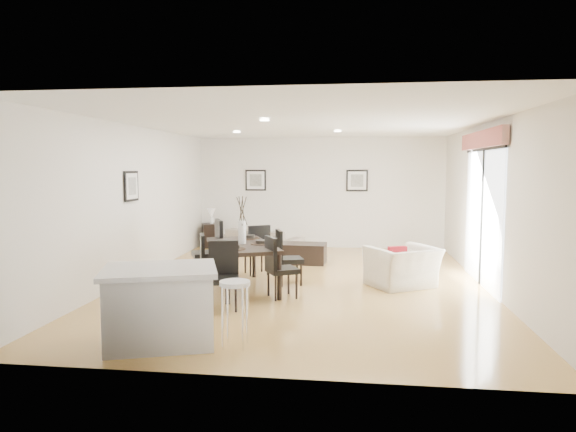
# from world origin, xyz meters

# --- Properties ---
(ground) EXTENTS (8.00, 8.00, 0.00)m
(ground) POSITION_xyz_m (0.00, 0.00, 0.00)
(ground) COLOR tan
(ground) RESTS_ON ground
(wall_back) EXTENTS (6.00, 0.04, 2.70)m
(wall_back) POSITION_xyz_m (0.00, 4.00, 1.35)
(wall_back) COLOR silver
(wall_back) RESTS_ON ground
(wall_front) EXTENTS (6.00, 0.04, 2.70)m
(wall_front) POSITION_xyz_m (0.00, -4.00, 1.35)
(wall_front) COLOR silver
(wall_front) RESTS_ON ground
(wall_left) EXTENTS (0.04, 8.00, 2.70)m
(wall_left) POSITION_xyz_m (-3.00, 0.00, 1.35)
(wall_left) COLOR silver
(wall_left) RESTS_ON ground
(wall_right) EXTENTS (0.04, 8.00, 2.70)m
(wall_right) POSITION_xyz_m (3.00, 0.00, 1.35)
(wall_right) COLOR silver
(wall_right) RESTS_ON ground
(ceiling) EXTENTS (6.00, 8.00, 0.02)m
(ceiling) POSITION_xyz_m (0.00, 0.00, 2.70)
(ceiling) COLOR white
(ceiling) RESTS_ON wall_back
(sofa) EXTENTS (2.06, 1.36, 0.56)m
(sofa) POSITION_xyz_m (-1.29, 2.94, 0.28)
(sofa) COLOR gray
(sofa) RESTS_ON ground
(armchair) EXTENTS (1.34, 1.30, 0.67)m
(armchair) POSITION_xyz_m (1.64, -0.07, 0.33)
(armchair) COLOR beige
(armchair) RESTS_ON ground
(dining_table) EXTENTS (1.55, 2.00, 0.75)m
(dining_table) POSITION_xyz_m (-0.95, -0.58, 0.67)
(dining_table) COLOR black
(dining_table) RESTS_ON ground
(dining_chair_wnear) EXTENTS (0.54, 0.54, 0.94)m
(dining_chair_wnear) POSITION_xyz_m (-1.59, -1.00, 0.52)
(dining_chair_wnear) COLOR black
(dining_chair_wnear) RESTS_ON ground
(dining_chair_wfar) EXTENTS (0.64, 0.64, 1.07)m
(dining_chair_wfar) POSITION_xyz_m (-1.58, -0.09, 0.60)
(dining_chair_wfar) COLOR black
(dining_chair_wfar) RESTS_ON ground
(dining_chair_enear) EXTENTS (0.57, 0.57, 0.94)m
(dining_chair_enear) POSITION_xyz_m (-0.30, -1.06, 0.52)
(dining_chair_enear) COLOR black
(dining_chair_enear) RESTS_ON ground
(dining_chair_efar) EXTENTS (0.53, 0.53, 0.93)m
(dining_chair_efar) POSITION_xyz_m (-0.31, -0.15, 0.52)
(dining_chair_efar) COLOR black
(dining_chair_efar) RESTS_ON ground
(dining_chair_head) EXTENTS (0.51, 0.51, 0.94)m
(dining_chair_head) POSITION_xyz_m (-0.97, -1.69, 0.52)
(dining_chair_head) COLOR black
(dining_chair_head) RESTS_ON ground
(dining_chair_foot) EXTENTS (0.57, 0.57, 0.93)m
(dining_chair_foot) POSITION_xyz_m (-0.91, 0.55, 0.52)
(dining_chair_foot) COLOR black
(dining_chair_foot) RESTS_ON ground
(vase) EXTENTS (1.00, 1.52, 0.77)m
(vase) POSITION_xyz_m (-0.95, -0.58, 1.06)
(vase) COLOR white
(vase) RESTS_ON dining_table
(coffee_table) EXTENTS (1.05, 0.67, 0.41)m
(coffee_table) POSITION_xyz_m (-0.24, 1.82, 0.20)
(coffee_table) COLOR black
(coffee_table) RESTS_ON ground
(side_table) EXTENTS (0.58, 0.58, 0.59)m
(side_table) POSITION_xyz_m (-2.66, 3.66, 0.29)
(side_table) COLOR black
(side_table) RESTS_ON ground
(table_lamp) EXTENTS (0.19, 0.19, 0.37)m
(table_lamp) POSITION_xyz_m (-2.66, 3.65, 0.83)
(table_lamp) COLOR white
(table_lamp) RESTS_ON side_table
(cushion) EXTENTS (0.32, 0.20, 0.31)m
(cushion) POSITION_xyz_m (1.54, -0.17, 0.53)
(cushion) COLOR maroon
(cushion) RESTS_ON armchair
(kitchen_island) EXTENTS (1.47, 1.29, 0.86)m
(kitchen_island) POSITION_xyz_m (-1.30, -3.21, 0.44)
(kitchen_island) COLOR silver
(kitchen_island) RESTS_ON ground
(bar_stool) EXTENTS (0.34, 0.34, 0.74)m
(bar_stool) POSITION_xyz_m (-0.45, -3.21, 0.63)
(bar_stool) COLOR silver
(bar_stool) RESTS_ON ground
(framed_print_back_left) EXTENTS (0.52, 0.04, 0.52)m
(framed_print_back_left) POSITION_xyz_m (-1.60, 3.97, 1.65)
(framed_print_back_left) COLOR black
(framed_print_back_left) RESTS_ON wall_back
(framed_print_back_right) EXTENTS (0.52, 0.04, 0.52)m
(framed_print_back_right) POSITION_xyz_m (0.90, 3.97, 1.65)
(framed_print_back_right) COLOR black
(framed_print_back_right) RESTS_ON wall_back
(framed_print_left_wall) EXTENTS (0.04, 0.52, 0.52)m
(framed_print_left_wall) POSITION_xyz_m (-2.97, -0.20, 1.65)
(framed_print_left_wall) COLOR black
(framed_print_left_wall) RESTS_ON wall_left
(sliding_door) EXTENTS (0.12, 2.70, 2.57)m
(sliding_door) POSITION_xyz_m (2.96, 0.30, 1.66)
(sliding_door) COLOR white
(sliding_door) RESTS_ON wall_right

